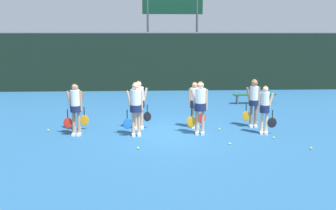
{
  "coord_description": "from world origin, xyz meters",
  "views": [
    {
      "loc": [
        -0.72,
        -13.2,
        3.33
      ],
      "look_at": [
        -0.03,
        -0.01,
        0.93
      ],
      "focal_mm": 42.0,
      "sensor_mm": 36.0,
      "label": 1
    }
  ],
  "objects_px": {
    "tennis_ball_1": "(138,148)",
    "player_7": "(254,99)",
    "tennis_ball_0": "(139,132)",
    "tennis_ball_3": "(219,129)",
    "tennis_ball_8": "(230,144)",
    "tennis_ball_4": "(48,130)",
    "player_6": "(195,101)",
    "tennis_ball_2": "(311,148)",
    "bench_courtside": "(254,95)",
    "tennis_ball_6": "(257,123)",
    "tennis_ball_5": "(274,138)",
    "player_3": "(265,107)",
    "player_4": "(76,103)",
    "player_0": "(75,105)",
    "player_5": "(139,100)",
    "scoreboard": "(173,8)",
    "tennis_ball_7": "(67,130)",
    "player_2": "(200,103)",
    "player_1": "(136,104)"
  },
  "relations": [
    {
      "from": "tennis_ball_0",
      "to": "tennis_ball_3",
      "type": "xyz_separation_m",
      "value": [
        2.8,
        0.22,
        0.0
      ]
    },
    {
      "from": "bench_courtside",
      "to": "tennis_ball_7",
      "type": "height_order",
      "value": "bench_courtside"
    },
    {
      "from": "player_7",
      "to": "tennis_ball_6",
      "type": "bearing_deg",
      "value": 60.72
    },
    {
      "from": "tennis_ball_3",
      "to": "tennis_ball_5",
      "type": "height_order",
      "value": "tennis_ball_3"
    },
    {
      "from": "player_5",
      "to": "player_6",
      "type": "relative_size",
      "value": 1.04
    },
    {
      "from": "tennis_ball_6",
      "to": "tennis_ball_4",
      "type": "bearing_deg",
      "value": -173.95
    },
    {
      "from": "bench_courtside",
      "to": "player_3",
      "type": "xyz_separation_m",
      "value": [
        -1.25,
        -5.83,
        0.55
      ]
    },
    {
      "from": "tennis_ball_5",
      "to": "tennis_ball_7",
      "type": "relative_size",
      "value": 0.99
    },
    {
      "from": "player_2",
      "to": "player_7",
      "type": "bearing_deg",
      "value": 32.68
    },
    {
      "from": "tennis_ball_1",
      "to": "tennis_ball_3",
      "type": "relative_size",
      "value": 1.0
    },
    {
      "from": "player_0",
      "to": "tennis_ball_7",
      "type": "bearing_deg",
      "value": 130.18
    },
    {
      "from": "player_4",
      "to": "tennis_ball_7",
      "type": "bearing_deg",
      "value": -159.45
    },
    {
      "from": "player_6",
      "to": "tennis_ball_6",
      "type": "distance_m",
      "value": 2.65
    },
    {
      "from": "player_3",
      "to": "tennis_ball_8",
      "type": "height_order",
      "value": "player_3"
    },
    {
      "from": "tennis_ball_2",
      "to": "tennis_ball_3",
      "type": "xyz_separation_m",
      "value": [
        -2.25,
        2.45,
        -0.0
      ]
    },
    {
      "from": "player_2",
      "to": "tennis_ball_0",
      "type": "distance_m",
      "value": 2.3
    },
    {
      "from": "tennis_ball_0",
      "to": "tennis_ball_2",
      "type": "height_order",
      "value": "tennis_ball_2"
    },
    {
      "from": "player_0",
      "to": "player_6",
      "type": "bearing_deg",
      "value": 17.08
    },
    {
      "from": "tennis_ball_4",
      "to": "tennis_ball_8",
      "type": "height_order",
      "value": "tennis_ball_4"
    },
    {
      "from": "player_3",
      "to": "player_7",
      "type": "distance_m",
      "value": 1.04
    },
    {
      "from": "bench_courtside",
      "to": "tennis_ball_4",
      "type": "distance_m",
      "value": 10.0
    },
    {
      "from": "player_1",
      "to": "tennis_ball_3",
      "type": "relative_size",
      "value": 26.6
    },
    {
      "from": "tennis_ball_0",
      "to": "tennis_ball_7",
      "type": "distance_m",
      "value": 2.53
    },
    {
      "from": "tennis_ball_3",
      "to": "tennis_ball_8",
      "type": "relative_size",
      "value": 1.04
    },
    {
      "from": "player_2",
      "to": "tennis_ball_7",
      "type": "height_order",
      "value": "player_2"
    },
    {
      "from": "player_6",
      "to": "tennis_ball_3",
      "type": "height_order",
      "value": "player_6"
    },
    {
      "from": "player_5",
      "to": "tennis_ball_0",
      "type": "xyz_separation_m",
      "value": [
        0.02,
        -0.57,
        -0.99
      ]
    },
    {
      "from": "tennis_ball_2",
      "to": "tennis_ball_5",
      "type": "distance_m",
      "value": 1.4
    },
    {
      "from": "tennis_ball_6",
      "to": "player_7",
      "type": "bearing_deg",
      "value": -119.62
    },
    {
      "from": "tennis_ball_2",
      "to": "player_4",
      "type": "bearing_deg",
      "value": 159.16
    },
    {
      "from": "tennis_ball_0",
      "to": "tennis_ball_1",
      "type": "height_order",
      "value": "tennis_ball_1"
    },
    {
      "from": "tennis_ball_1",
      "to": "tennis_ball_2",
      "type": "height_order",
      "value": "tennis_ball_2"
    },
    {
      "from": "tennis_ball_0",
      "to": "bench_courtside",
      "type": "bearing_deg",
      "value": 45.02
    },
    {
      "from": "bench_courtside",
      "to": "tennis_ball_2",
      "type": "xyz_separation_m",
      "value": [
        -0.4,
        -7.68,
        -0.36
      ]
    },
    {
      "from": "player_3",
      "to": "player_7",
      "type": "height_order",
      "value": "player_7"
    },
    {
      "from": "player_0",
      "to": "bench_courtside",
      "type": "bearing_deg",
      "value": 41.92
    },
    {
      "from": "tennis_ball_7",
      "to": "tennis_ball_8",
      "type": "distance_m",
      "value": 5.65
    },
    {
      "from": "bench_courtside",
      "to": "player_5",
      "type": "distance_m",
      "value": 7.36
    },
    {
      "from": "tennis_ball_5",
      "to": "tennis_ball_8",
      "type": "height_order",
      "value": "same"
    },
    {
      "from": "player_3",
      "to": "tennis_ball_6",
      "type": "bearing_deg",
      "value": 92.34
    },
    {
      "from": "player_4",
      "to": "tennis_ball_6",
      "type": "xyz_separation_m",
      "value": [
        6.59,
        0.64,
        -0.92
      ]
    },
    {
      "from": "player_3",
      "to": "player_5",
      "type": "xyz_separation_m",
      "value": [
        -4.22,
        0.95,
        0.08
      ]
    },
    {
      "from": "scoreboard",
      "to": "player_5",
      "type": "height_order",
      "value": "scoreboard"
    },
    {
      "from": "tennis_ball_1",
      "to": "player_7",
      "type": "bearing_deg",
      "value": 32.5
    },
    {
      "from": "player_2",
      "to": "player_5",
      "type": "distance_m",
      "value": 2.23
    },
    {
      "from": "tennis_ball_2",
      "to": "tennis_ball_3",
      "type": "relative_size",
      "value": 1.03
    },
    {
      "from": "tennis_ball_3",
      "to": "scoreboard",
      "type": "bearing_deg",
      "value": 94.51
    },
    {
      "from": "player_6",
      "to": "tennis_ball_6",
      "type": "xyz_separation_m",
      "value": [
        2.42,
        0.54,
        -0.93
      ]
    },
    {
      "from": "player_0",
      "to": "player_5",
      "type": "bearing_deg",
      "value": 26.27
    },
    {
      "from": "player_0",
      "to": "tennis_ball_5",
      "type": "height_order",
      "value": "player_0"
    }
  ]
}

